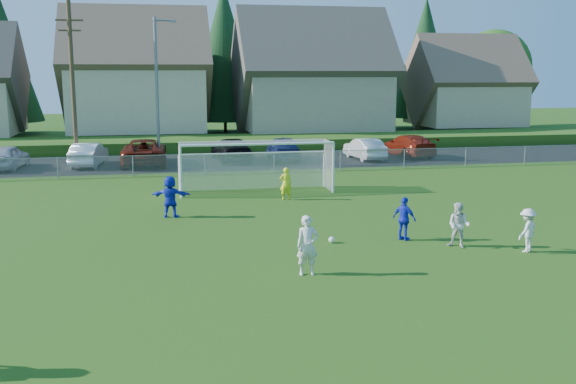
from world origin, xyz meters
name	(u,v)px	position (x,y,z in m)	size (l,w,h in m)	color
ground	(349,298)	(0.00, 0.00, 0.00)	(160.00, 160.00, 0.00)	#193D0C
asphalt_lot	(229,161)	(0.00, 27.50, 0.01)	(60.00, 60.00, 0.00)	black
grass_embankment	(218,143)	(0.00, 35.00, 0.40)	(70.00, 6.00, 0.80)	#1E420F
soccer_ball	(332,240)	(1.06, 5.63, 0.11)	(0.22, 0.22, 0.22)	white
player_white_a	(307,245)	(-0.59, 2.25, 0.87)	(0.64, 0.42, 1.75)	silver
player_white_b	(459,225)	(5.06, 4.21, 0.76)	(0.74, 0.58, 1.53)	silver
player_white_c	(527,230)	(7.02, 3.27, 0.72)	(0.93, 0.54, 1.44)	silver
player_blue_a	(404,219)	(3.64, 5.51, 0.76)	(0.89, 0.37, 1.52)	#1425C4
player_blue_b	(170,197)	(-4.25, 10.93, 0.84)	(1.57, 0.50, 1.69)	#1425C4
goalkeeper	(286,184)	(1.04, 13.67, 0.74)	(0.54, 0.36, 1.49)	yellow
car_a	(6,157)	(-13.51, 26.50, 0.75)	(1.76, 4.38, 1.49)	#B3B4BC
car_b	(89,154)	(-8.78, 26.81, 0.73)	(1.54, 4.41, 1.45)	white
car_c	(144,152)	(-5.40, 26.78, 0.82)	(2.71, 5.87, 1.63)	#57150A
car_d	(232,150)	(0.19, 27.62, 0.73)	(2.05, 5.04, 1.46)	black
car_e	(283,148)	(3.54, 27.10, 0.80)	(1.88, 4.67, 1.59)	navy
car_f	(365,149)	(8.97, 26.57, 0.70)	(1.48, 4.24, 1.40)	silver
car_g	(408,146)	(12.35, 27.43, 0.75)	(2.10, 5.17, 1.50)	maroon
soccer_goal	(255,158)	(0.00, 16.05, 1.63)	(7.42, 1.90, 2.50)	white
chainlink_fence	(240,163)	(0.00, 22.00, 0.63)	(52.06, 0.06, 1.20)	gray
streetlight	(158,87)	(-4.45, 26.00, 4.84)	(1.38, 0.18, 9.00)	slate
utility_pole	(73,82)	(-9.50, 27.00, 5.15)	(1.60, 0.26, 10.00)	#473321
houses_row	(231,53)	(1.97, 42.46, 7.33)	(53.90, 11.45, 13.27)	tan
tree_row	(213,59)	(1.04, 48.74, 6.91)	(65.98, 12.36, 13.80)	#382616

